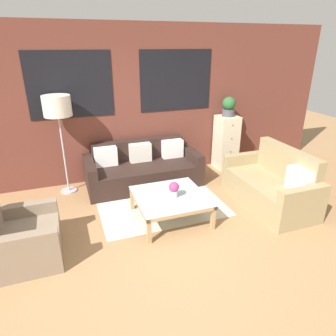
% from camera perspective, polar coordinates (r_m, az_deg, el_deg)
% --- Properties ---
extents(ground_plane, '(16.00, 16.00, 0.00)m').
position_cam_1_polar(ground_plane, '(4.05, 1.06, -14.57)').
color(ground_plane, '#9E754C').
extents(wall_back_brick, '(8.40, 0.09, 2.80)m').
position_cam_1_polar(wall_back_brick, '(5.66, -7.83, 11.89)').
color(wall_back_brick, brown).
rests_on(wall_back_brick, ground_plane).
extents(rug, '(1.99, 1.69, 0.00)m').
position_cam_1_polar(rug, '(5.07, -1.87, -6.22)').
color(rug, beige).
rests_on(rug, ground_plane).
extents(couch_dark, '(2.06, 0.88, 0.78)m').
position_cam_1_polar(couch_dark, '(5.56, -4.80, -0.29)').
color(couch_dark, black).
rests_on(couch_dark, ground_plane).
extents(settee_vintage, '(0.80, 1.61, 0.92)m').
position_cam_1_polar(settee_vintage, '(5.14, 19.14, -3.26)').
color(settee_vintage, '#99845B').
rests_on(settee_vintage, ground_plane).
extents(armchair_corner, '(0.80, 0.87, 0.84)m').
position_cam_1_polar(armchair_corner, '(4.08, -26.10, -12.12)').
color(armchair_corner, '#84705B').
rests_on(armchair_corner, ground_plane).
extents(coffee_table, '(1.01, 1.01, 0.39)m').
position_cam_1_polar(coffee_table, '(4.42, 0.43, -5.84)').
color(coffee_table, silver).
rests_on(coffee_table, ground_plane).
extents(floor_lamp, '(0.45, 0.45, 1.69)m').
position_cam_1_polar(floor_lamp, '(5.20, -20.33, 10.55)').
color(floor_lamp, '#B2B2B7').
rests_on(floor_lamp, ground_plane).
extents(drawer_cabinet, '(0.42, 0.42, 1.10)m').
position_cam_1_polar(drawer_cabinet, '(6.33, 10.98, 4.83)').
color(drawer_cabinet, beige).
rests_on(drawer_cabinet, ground_plane).
extents(potted_plant, '(0.26, 0.26, 0.38)m').
position_cam_1_polar(potted_plant, '(6.15, 11.50, 11.41)').
color(potted_plant, '#47474C').
rests_on(potted_plant, drawer_cabinet).
extents(flower_vase, '(0.15, 0.15, 0.24)m').
position_cam_1_polar(flower_vase, '(4.29, 1.14, -3.97)').
color(flower_vase, silver).
rests_on(flower_vase, coffee_table).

